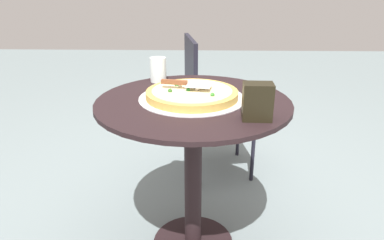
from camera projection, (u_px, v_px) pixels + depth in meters
patio_table at (193, 143)px, 1.52m from camera, size 0.81×0.81×0.75m
pizza_on_tray at (192, 94)px, 1.46m from camera, size 0.44×0.44×0.06m
pizza_server at (186, 84)px, 1.46m from camera, size 0.10×0.22×0.02m
drinking_cup at (158, 70)px, 1.69m from camera, size 0.08×0.08×0.12m
napkin_dispenser at (257, 102)px, 1.23m from camera, size 0.07×0.11×0.13m
patio_chair_near at (208, 99)px, 2.21m from camera, size 0.47×0.47×0.89m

